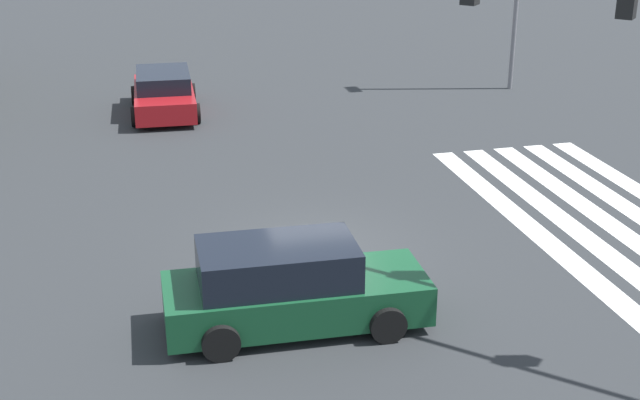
# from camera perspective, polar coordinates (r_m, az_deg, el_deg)

# --- Properties ---
(ground_plane) EXTENTS (131.29, 131.29, 0.00)m
(ground_plane) POSITION_cam_1_polar(r_m,az_deg,el_deg) (19.55, 0.00, -3.28)
(ground_plane) COLOR #2B2D30
(crosswalk_markings) EXTENTS (11.33, 4.40, 0.01)m
(crosswalk_markings) POSITION_cam_1_polar(r_m,az_deg,el_deg) (22.16, 17.78, -1.27)
(crosswalk_markings) COLOR silver
(crosswalk_markings) RESTS_ON ground_plane
(car_1) EXTENTS (4.40, 2.35, 1.39)m
(car_1) POSITION_cam_1_polar(r_m,az_deg,el_deg) (30.12, -9.96, 6.75)
(car_1) COLOR maroon
(car_1) RESTS_ON ground_plane
(car_2) EXTENTS (2.17, 4.85, 1.66)m
(car_2) POSITION_cam_1_polar(r_m,az_deg,el_deg) (16.25, -1.91, -5.62)
(car_2) COLOR #144728
(car_2) RESTS_ON ground_plane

